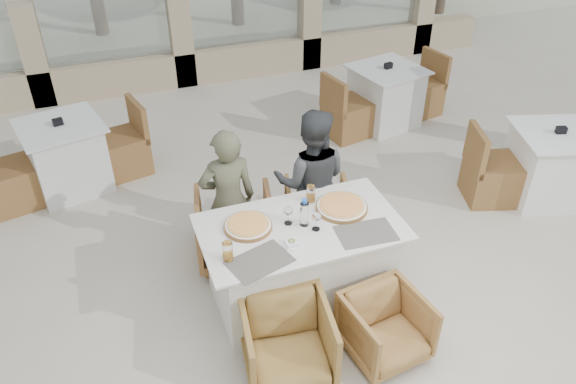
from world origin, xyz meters
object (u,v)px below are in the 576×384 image
object	(u,v)px
bg_table_b	(385,96)
bg_table_a	(67,157)
pizza_right	(342,206)
armchair_far_left	(235,227)
armchair_near_left	(287,342)
armchair_near_right	(386,327)
wine_glass_near	(316,220)
water_bottle	(304,212)
olive_dish	(292,242)
bg_table_c	(550,165)
diner_right	(311,182)
armchair_far_right	(317,211)
pizza_left	(248,225)
dining_table	(300,263)
diner_left	(228,200)
beer_glass_left	(228,251)
beer_glass_right	(311,194)
wine_glass_centre	(288,214)

from	to	relation	value
bg_table_b	bg_table_a	bearing A→B (deg)	171.05
pizza_right	bg_table_a	xyz separation A→B (m)	(-2.15, 2.33, -0.41)
armchair_far_left	armchair_near_left	size ratio (longest dim) A/B	1.09
armchair_near_right	bg_table_b	distance (m)	3.81
bg_table_b	wine_glass_near	bearing A→B (deg)	-139.26
armchair_far_left	armchair_near_right	size ratio (longest dim) A/B	1.21
water_bottle	olive_dish	world-z (taller)	water_bottle
bg_table_b	bg_table_c	distance (m)	2.24
armchair_near_left	bg_table_a	size ratio (longest dim) A/B	0.40
olive_dish	bg_table_a	xyz separation A→B (m)	(-1.61, 2.61, -0.41)
wine_glass_near	diner_right	size ratio (longest dim) A/B	0.13
water_bottle	armchair_far_right	bearing A→B (deg)	59.68
olive_dish	bg_table_c	distance (m)	3.25
pizza_left	armchair_near_right	world-z (taller)	pizza_left
olive_dish	armchair_near_left	bearing A→B (deg)	-113.33
wine_glass_near	armchair_near_left	xyz separation A→B (m)	(-0.45, -0.60, -0.57)
armchair_far_left	bg_table_b	xyz separation A→B (m)	(2.54, 1.89, 0.06)
dining_table	pizza_left	distance (m)	0.58
diner_left	diner_right	xyz separation A→B (m)	(0.77, -0.01, 0.02)
olive_dish	wine_glass_near	bearing A→B (deg)	23.81
wine_glass_near	beer_glass_left	size ratio (longest dim) A/B	1.20
beer_glass_right	diner_left	bearing A→B (deg)	149.42
olive_dish	bg_table_c	size ratio (longest dim) A/B	0.07
pizza_right	armchair_near_right	bearing A→B (deg)	-89.97
wine_glass_centre	diner_right	world-z (taller)	diner_right
bg_table_a	armchair_far_left	bearing A→B (deg)	-64.34
wine_glass_centre	beer_glass_left	distance (m)	0.61
diner_right	bg_table_a	size ratio (longest dim) A/B	0.86
wine_glass_near	bg_table_a	world-z (taller)	wine_glass_near
diner_left	bg_table_a	distance (m)	2.24
armchair_far_right	beer_glass_left	bearing A→B (deg)	55.96
armchair_far_left	diner_left	distance (m)	0.37
water_bottle	armchair_near_right	size ratio (longest dim) A/B	0.41
pizza_right	wine_glass_centre	bearing A→B (deg)	-176.01
dining_table	bg_table_a	world-z (taller)	same
dining_table	armchair_far_right	size ratio (longest dim) A/B	2.62
olive_dish	diner_left	distance (m)	0.89
pizza_left	armchair_near_left	xyz separation A→B (m)	(0.04, -0.79, -0.50)
pizza_left	armchair_far_left	size ratio (longest dim) A/B	0.54
olive_dish	dining_table	bearing A→B (deg)	51.67
pizza_left	wine_glass_near	world-z (taller)	wine_glass_near
armchair_near_right	diner_left	xyz separation A→B (m)	(-0.82, 1.42, 0.42)
armchair_far_left	bg_table_c	size ratio (longest dim) A/B	0.43
water_bottle	wine_glass_centre	bearing A→B (deg)	153.91
armchair_far_left	water_bottle	bearing A→B (deg)	130.92
wine_glass_centre	bg_table_b	bearing A→B (deg)	48.41
water_bottle	bg_table_b	xyz separation A→B (m)	(2.14, 2.59, -0.51)
dining_table	bg_table_c	bearing A→B (deg)	9.82
bg_table_c	armchair_near_left	bearing A→B (deg)	-143.51
wine_glass_near	armchair_far_left	distance (m)	1.07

